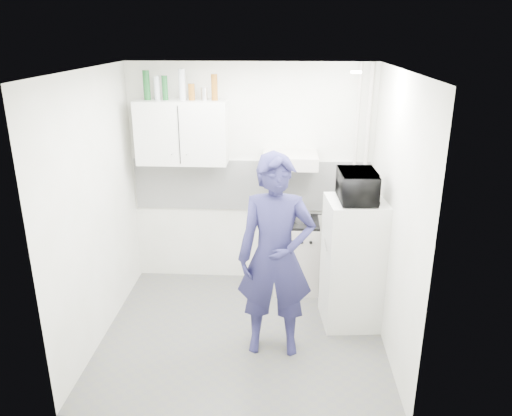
{
  "coord_description": "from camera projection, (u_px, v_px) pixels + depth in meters",
  "views": [
    {
      "loc": [
        0.38,
        -4.36,
        2.92
      ],
      "look_at": [
        0.11,
        0.3,
        1.25
      ],
      "focal_mm": 35.0,
      "sensor_mm": 36.0,
      "label": 1
    }
  ],
  "objects": [
    {
      "name": "person",
      "position": [
        276.0,
        257.0,
        4.54
      ],
      "size": [
        0.71,
        0.47,
        1.93
      ],
      "primitive_type": "imported",
      "rotation": [
        0.0,
        0.0,
        0.01
      ],
      "color": "#201F49",
      "rests_on": "floor"
    },
    {
      "name": "range_hood",
      "position": [
        290.0,
        160.0,
        5.48
      ],
      "size": [
        0.6,
        0.5,
        0.14
      ],
      "primitive_type": "cube",
      "color": "beige",
      "rests_on": "wall_back"
    },
    {
      "name": "wall_left",
      "position": [
        95.0,
        211.0,
        4.74
      ],
      "size": [
        0.0,
        2.6,
        2.6
      ],
      "primitive_type": "plane",
      "rotation": [
        1.57,
        0.0,
        1.57
      ],
      "color": "white",
      "rests_on": "floor"
    },
    {
      "name": "upper_cabinet",
      "position": [
        182.0,
        132.0,
        5.53
      ],
      "size": [
        1.0,
        0.35,
        0.7
      ],
      "primitive_type": "cube",
      "color": "silver",
      "rests_on": "wall_back"
    },
    {
      "name": "stove",
      "position": [
        296.0,
        256.0,
        5.87
      ],
      "size": [
        0.52,
        0.52,
        0.83
      ],
      "primitive_type": "cube",
      "color": "beige",
      "rests_on": "floor"
    },
    {
      "name": "pipe_a",
      "position": [
        364.0,
        180.0,
        5.69
      ],
      "size": [
        0.05,
        0.05,
        2.6
      ],
      "primitive_type": "cylinder",
      "color": "beige",
      "rests_on": "floor"
    },
    {
      "name": "wall_right",
      "position": [
        393.0,
        217.0,
        4.58
      ],
      "size": [
        0.0,
        2.6,
        2.6
      ],
      "primitive_type": "plane",
      "rotation": [
        1.57,
        0.0,
        -1.57
      ],
      "color": "white",
      "rests_on": "floor"
    },
    {
      "name": "bottle_b",
      "position": [
        157.0,
        88.0,
        5.38
      ],
      "size": [
        0.07,
        0.07,
        0.25
      ],
      "primitive_type": "cylinder",
      "color": "#B2B7BC",
      "rests_on": "upper_cabinet"
    },
    {
      "name": "bottle_d",
      "position": [
        182.0,
        85.0,
        5.35
      ],
      "size": [
        0.07,
        0.07,
        0.33
      ],
      "primitive_type": "cylinder",
      "color": "#B2B7BC",
      "rests_on": "upper_cabinet"
    },
    {
      "name": "canister_a",
      "position": [
        192.0,
        92.0,
        5.37
      ],
      "size": [
        0.07,
        0.07,
        0.18
      ],
      "primitive_type": "cylinder",
      "color": "brown",
      "rests_on": "upper_cabinet"
    },
    {
      "name": "microwave",
      "position": [
        358.0,
        186.0,
        4.81
      ],
      "size": [
        0.54,
        0.38,
        0.29
      ],
      "primitive_type": "imported",
      "rotation": [
        0.0,
        0.0,
        1.62
      ],
      "color": "black",
      "rests_on": "fridge"
    },
    {
      "name": "canister_b",
      "position": [
        204.0,
        94.0,
        5.37
      ],
      "size": [
        0.07,
        0.07,
        0.14
      ],
      "primitive_type": "cylinder",
      "color": "silver",
      "rests_on": "upper_cabinet"
    },
    {
      "name": "bottle_a",
      "position": [
        147.0,
        85.0,
        5.38
      ],
      "size": [
        0.07,
        0.07,
        0.31
      ],
      "primitive_type": "cylinder",
      "color": "#144C1E",
      "rests_on": "upper_cabinet"
    },
    {
      "name": "ceiling_spot_fixture",
      "position": [
        356.0,
        72.0,
        4.37
      ],
      "size": [
        0.1,
        0.1,
        0.02
      ],
      "primitive_type": "cylinder",
      "color": "white",
      "rests_on": "ceiling"
    },
    {
      "name": "bottle_e",
      "position": [
        214.0,
        87.0,
        5.34
      ],
      "size": [
        0.07,
        0.07,
        0.28
      ],
      "primitive_type": "cylinder",
      "color": "brown",
      "rests_on": "upper_cabinet"
    },
    {
      "name": "ceiling",
      "position": [
        240.0,
        70.0,
        4.22
      ],
      "size": [
        2.8,
        2.8,
        0.0
      ],
      "primitive_type": "plane",
      "color": "white",
      "rests_on": "wall_back"
    },
    {
      "name": "wall_back",
      "position": [
        251.0,
        177.0,
        5.83
      ],
      "size": [
        2.8,
        0.0,
        2.8
      ],
      "primitive_type": "plane",
      "rotation": [
        1.57,
        0.0,
        0.0
      ],
      "color": "white",
      "rests_on": "floor"
    },
    {
      "name": "fridge",
      "position": [
        352.0,
        263.0,
        5.09
      ],
      "size": [
        0.61,
        0.61,
        1.35
      ],
      "primitive_type": "cube",
      "rotation": [
        0.0,
        0.0,
        0.1
      ],
      "color": "silver",
      "rests_on": "floor"
    },
    {
      "name": "bottle_c",
      "position": [
        165.0,
        88.0,
        5.37
      ],
      "size": [
        0.06,
        0.06,
        0.26
      ],
      "primitive_type": "cylinder",
      "color": "#144C1E",
      "rests_on": "upper_cabinet"
    },
    {
      "name": "stove_top",
      "position": [
        297.0,
        222.0,
        5.72
      ],
      "size": [
        0.5,
        0.5,
        0.03
      ],
      "primitive_type": "cube",
      "color": "black",
      "rests_on": "stove"
    },
    {
      "name": "backsplash",
      "position": [
        251.0,
        185.0,
        5.85
      ],
      "size": [
        2.74,
        0.03,
        0.6
      ],
      "primitive_type": "cube",
      "color": "white",
      "rests_on": "wall_back"
    },
    {
      "name": "floor",
      "position": [
        243.0,
        333.0,
        5.1
      ],
      "size": [
        2.8,
        2.8,
        0.0
      ],
      "primitive_type": "plane",
      "color": "#535353",
      "rests_on": "ground"
    },
    {
      "name": "saucepan",
      "position": [
        302.0,
        217.0,
        5.69
      ],
      "size": [
        0.19,
        0.19,
        0.11
      ],
      "primitive_type": "cylinder",
      "color": "silver",
      "rests_on": "stove_top"
    },
    {
      "name": "pipe_b",
      "position": [
        353.0,
        180.0,
        5.7
      ],
      "size": [
        0.04,
        0.04,
        2.6
      ],
      "primitive_type": "cylinder",
      "color": "beige",
      "rests_on": "floor"
    }
  ]
}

